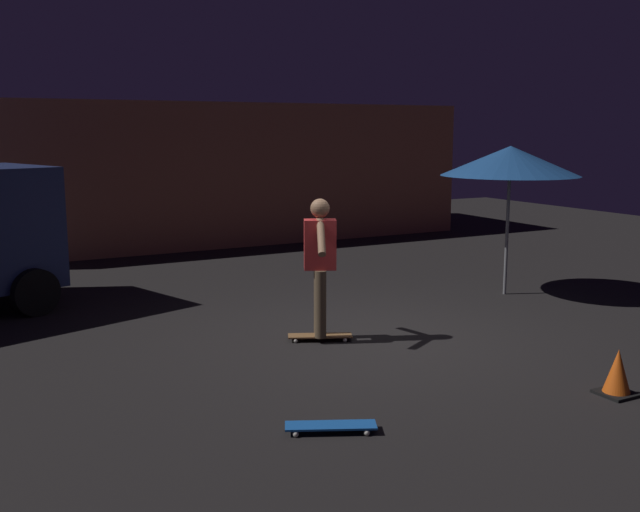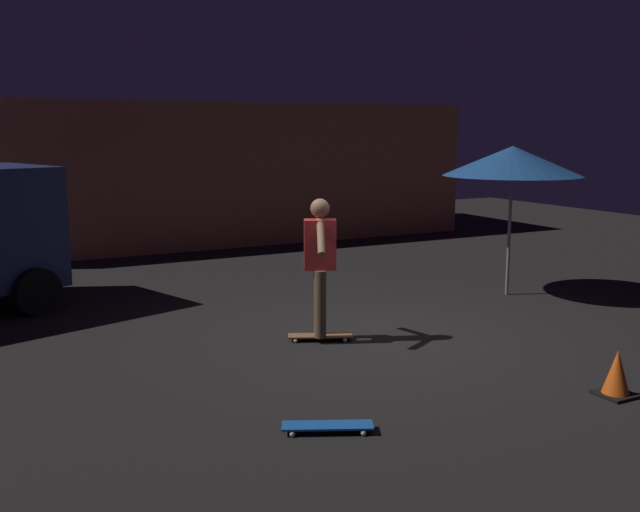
{
  "view_description": "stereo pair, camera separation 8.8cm",
  "coord_description": "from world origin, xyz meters",
  "px_view_note": "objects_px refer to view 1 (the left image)",
  "views": [
    {
      "loc": [
        -4.72,
        -7.45,
        2.55
      ],
      "look_at": [
        -0.59,
        0.19,
        1.05
      ],
      "focal_mm": 41.29,
      "sensor_mm": 36.0,
      "label": 1
    },
    {
      "loc": [
        -4.64,
        -7.49,
        2.55
      ],
      "look_at": [
        -0.59,
        0.19,
        1.05
      ],
      "focal_mm": 41.29,
      "sensor_mm": 36.0,
      "label": 2
    }
  ],
  "objects_px": {
    "patio_umbrella": "(510,161)",
    "traffic_cone": "(617,374)",
    "skateboard_ridden": "(320,336)",
    "skateboard_spare": "(331,426)",
    "skater": "(320,257)"
  },
  "relations": [
    {
      "from": "patio_umbrella",
      "to": "traffic_cone",
      "type": "distance_m",
      "value": 4.81
    },
    {
      "from": "skateboard_ridden",
      "to": "skateboard_spare",
      "type": "relative_size",
      "value": 1.0
    },
    {
      "from": "skater",
      "to": "skateboard_spare",
      "type": "bearing_deg",
      "value": -116.49
    },
    {
      "from": "skateboard_ridden",
      "to": "skateboard_spare",
      "type": "height_order",
      "value": "same"
    },
    {
      "from": "patio_umbrella",
      "to": "skateboard_ridden",
      "type": "xyz_separation_m",
      "value": [
        -3.77,
        -0.88,
        -2.02
      ]
    },
    {
      "from": "patio_umbrella",
      "to": "skater",
      "type": "distance_m",
      "value": 4.01
    },
    {
      "from": "traffic_cone",
      "to": "skater",
      "type": "bearing_deg",
      "value": 118.75
    },
    {
      "from": "patio_umbrella",
      "to": "skateboard_ridden",
      "type": "distance_m",
      "value": 4.36
    },
    {
      "from": "skateboard_ridden",
      "to": "skateboard_spare",
      "type": "distance_m",
      "value": 2.76
    },
    {
      "from": "skateboard_spare",
      "to": "skater",
      "type": "bearing_deg",
      "value": 63.51
    },
    {
      "from": "patio_umbrella",
      "to": "skateboard_ridden",
      "type": "bearing_deg",
      "value": -166.78
    },
    {
      "from": "patio_umbrella",
      "to": "traffic_cone",
      "type": "relative_size",
      "value": 5.0
    },
    {
      "from": "patio_umbrella",
      "to": "skater",
      "type": "relative_size",
      "value": 1.38
    },
    {
      "from": "skater",
      "to": "traffic_cone",
      "type": "height_order",
      "value": "skater"
    },
    {
      "from": "skateboard_ridden",
      "to": "traffic_cone",
      "type": "height_order",
      "value": "traffic_cone"
    }
  ]
}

